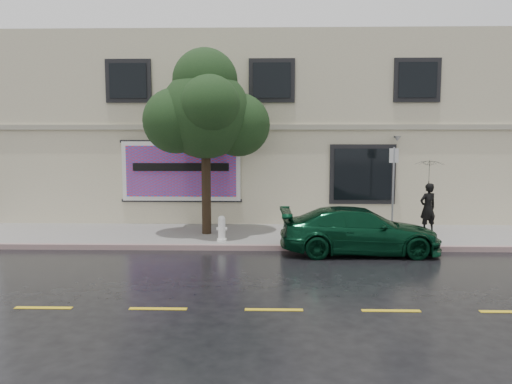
{
  "coord_description": "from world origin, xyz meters",
  "views": [
    {
      "loc": [
        -0.11,
        -12.61,
        3.24
      ],
      "look_at": [
        -0.48,
        2.2,
        1.62
      ],
      "focal_mm": 35.0,
      "sensor_mm": 36.0,
      "label": 1
    }
  ],
  "objects_px": {
    "street_tree": "(205,114)",
    "fire_hydrant": "(222,229)",
    "pedestrian": "(428,208)",
    "car": "(359,231)"
  },
  "relations": [
    {
      "from": "pedestrian",
      "to": "fire_hydrant",
      "type": "xyz_separation_m",
      "value": [
        -6.58,
        -1.52,
        -0.43
      ]
    },
    {
      "from": "car",
      "to": "fire_hydrant",
      "type": "height_order",
      "value": "car"
    },
    {
      "from": "fire_hydrant",
      "to": "street_tree",
      "type": "bearing_deg",
      "value": 96.92
    },
    {
      "from": "street_tree",
      "to": "fire_hydrant",
      "type": "distance_m",
      "value": 3.68
    },
    {
      "from": "pedestrian",
      "to": "fire_hydrant",
      "type": "bearing_deg",
      "value": -7.42
    },
    {
      "from": "street_tree",
      "to": "fire_hydrant",
      "type": "relative_size",
      "value": 6.81
    },
    {
      "from": "pedestrian",
      "to": "fire_hydrant",
      "type": "relative_size",
      "value": 2.1
    },
    {
      "from": "street_tree",
      "to": "fire_hydrant",
      "type": "bearing_deg",
      "value": -63.13
    },
    {
      "from": "pedestrian",
      "to": "fire_hydrant",
      "type": "distance_m",
      "value": 6.76
    },
    {
      "from": "street_tree",
      "to": "fire_hydrant",
      "type": "height_order",
      "value": "street_tree"
    }
  ]
}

